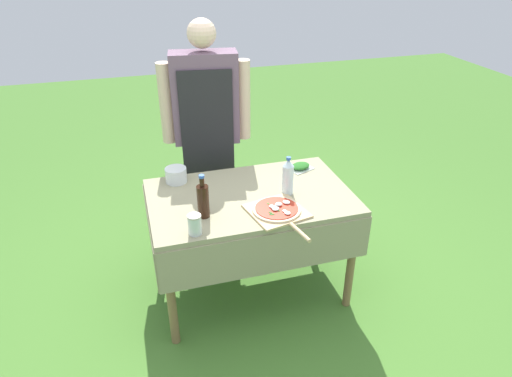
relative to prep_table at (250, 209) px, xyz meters
name	(u,v)px	position (x,y,z in m)	size (l,w,h in m)	color
ground_plane	(251,287)	(0.00, 0.00, -0.66)	(12.00, 12.00, 0.00)	#477A2D
prep_table	(250,209)	(0.00, 0.00, 0.00)	(1.30, 0.82, 0.77)	gray
person_cook	(206,120)	(-0.13, 0.72, 0.36)	(0.65, 0.27, 1.74)	#4C4C51
pizza_on_peel	(278,210)	(0.10, -0.25, 0.12)	(0.38, 0.53, 0.05)	#D1B27F
oil_bottle	(203,200)	(-0.33, -0.17, 0.21)	(0.07, 0.07, 0.27)	black
water_bottle	(288,177)	(0.23, -0.05, 0.22)	(0.07, 0.07, 0.25)	silver
herb_container	(300,166)	(0.44, 0.25, 0.12)	(0.20, 0.18, 0.04)	silver
mixing_tub	(176,175)	(-0.43, 0.31, 0.15)	(0.14, 0.14, 0.10)	silver
sauce_jar	(195,226)	(-0.41, -0.33, 0.16)	(0.08, 0.08, 0.12)	silver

